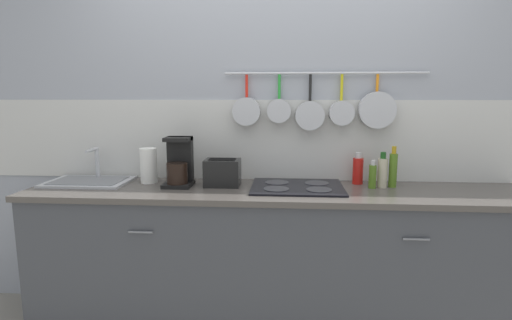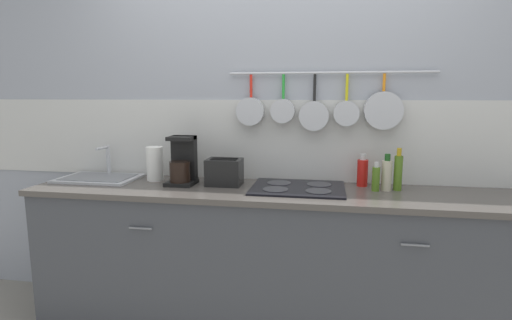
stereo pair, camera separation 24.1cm
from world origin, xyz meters
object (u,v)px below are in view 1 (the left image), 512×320
(paper_towel_roll, at_px, (149,165))
(bottle_hot_sauce, at_px, (393,169))
(toaster, at_px, (222,173))
(bottle_cooking_wine, at_px, (373,176))
(bottle_olive_oil, at_px, (382,172))
(bottle_dish_soap, at_px, (358,170))
(coffee_maker, at_px, (179,166))

(paper_towel_roll, height_order, bottle_hot_sauce, bottle_hot_sauce)
(paper_towel_roll, distance_m, toaster, 0.50)
(bottle_cooking_wine, bearing_deg, bottle_hot_sauce, 16.81)
(bottle_olive_oil, bearing_deg, bottle_hot_sauce, 10.46)
(toaster, relative_size, bottle_dish_soap, 1.15)
(bottle_olive_oil, bearing_deg, toaster, -178.23)
(toaster, distance_m, bottle_hot_sauce, 1.07)
(bottle_dish_soap, height_order, bottle_olive_oil, bottle_olive_oil)
(coffee_maker, relative_size, bottle_hot_sauce, 1.20)
(toaster, height_order, bottle_hot_sauce, bottle_hot_sauce)
(toaster, xyz_separation_m, bottle_olive_oil, (1.00, 0.03, 0.01))
(coffee_maker, bearing_deg, bottle_dish_soap, 6.70)
(paper_towel_roll, relative_size, bottle_olive_oil, 1.03)
(paper_towel_roll, xyz_separation_m, bottle_cooking_wine, (1.43, -0.05, -0.04))
(paper_towel_roll, height_order, coffee_maker, coffee_maker)
(paper_towel_roll, xyz_separation_m, toaster, (0.50, -0.06, -0.03))
(paper_towel_roll, relative_size, bottle_dish_soap, 1.11)
(toaster, xyz_separation_m, bottle_cooking_wine, (0.93, 0.00, -0.01))
(bottle_hot_sauce, bearing_deg, bottle_dish_soap, 158.20)
(coffee_maker, xyz_separation_m, bottle_hot_sauce, (1.34, 0.05, -0.01))
(toaster, height_order, bottle_olive_oil, bottle_olive_oil)
(coffee_maker, relative_size, toaster, 1.31)
(bottle_dish_soap, xyz_separation_m, bottle_hot_sauce, (0.20, -0.08, 0.02))
(paper_towel_roll, relative_size, coffee_maker, 0.73)
(bottle_olive_oil, bearing_deg, coffee_maker, -178.13)
(bottle_olive_oil, bearing_deg, paper_towel_roll, 178.98)
(bottle_dish_soap, xyz_separation_m, bottle_olive_oil, (0.13, -0.09, 0.01))
(bottle_olive_oil, bearing_deg, bottle_dish_soap, 145.24)
(paper_towel_roll, xyz_separation_m, coffee_maker, (0.22, -0.07, 0.01))
(toaster, height_order, bottle_cooking_wine, bottle_cooking_wine)
(bottle_olive_oil, height_order, bottle_hot_sauce, bottle_hot_sauce)
(paper_towel_roll, relative_size, toaster, 0.96)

